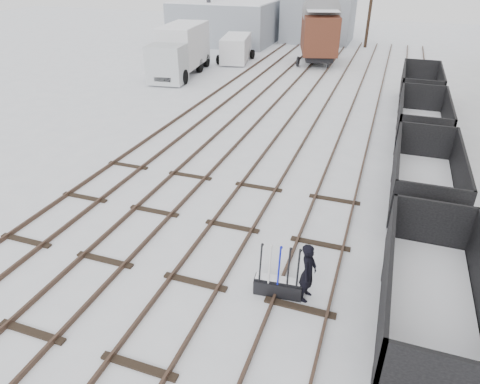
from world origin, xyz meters
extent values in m
plane|color=white|center=(0.00, 0.00, 0.00)|extent=(120.00, 120.00, 0.00)
cube|color=black|center=(-6.72, 14.00, 0.07)|extent=(0.07, 52.00, 0.15)
cube|color=black|center=(-5.28, 14.00, 0.07)|extent=(0.07, 52.00, 0.15)
cube|color=black|center=(-6.00, 2.00, 0.03)|extent=(1.90, 0.20, 0.08)
cube|color=black|center=(-3.72, 14.00, 0.07)|extent=(0.07, 52.00, 0.15)
cube|color=black|center=(-2.28, 14.00, 0.07)|extent=(0.07, 52.00, 0.15)
cube|color=black|center=(-3.00, 2.00, 0.03)|extent=(1.90, 0.20, 0.08)
cube|color=black|center=(-0.72, 14.00, 0.07)|extent=(0.07, 52.00, 0.15)
cube|color=black|center=(0.72, 14.00, 0.07)|extent=(0.07, 52.00, 0.15)
cube|color=black|center=(0.00, 2.00, 0.03)|extent=(1.90, 0.20, 0.08)
cube|color=black|center=(2.28, 14.00, 0.07)|extent=(0.07, 52.00, 0.15)
cube|color=black|center=(3.72, 14.00, 0.07)|extent=(0.07, 52.00, 0.15)
cube|color=black|center=(3.00, 2.00, 0.03)|extent=(1.90, 0.20, 0.08)
cube|color=black|center=(5.28, 14.00, 0.07)|extent=(0.07, 52.00, 0.15)
cube|color=black|center=(6.72, 14.00, 0.07)|extent=(0.07, 52.00, 0.15)
cube|color=black|center=(6.00, 2.00, 0.03)|extent=(1.90, 0.20, 0.08)
cube|color=#8D949F|center=(-13.00, 36.00, 2.00)|extent=(10.00, 8.00, 4.00)
cube|color=white|center=(-13.00, 36.00, 4.05)|extent=(9.80, 7.84, 0.10)
cube|color=#8D949F|center=(-4.00, 40.00, 2.20)|extent=(7.00, 6.00, 4.40)
cube|color=black|center=(2.31, 0.37, 0.22)|extent=(1.33, 0.53, 0.44)
cube|color=black|center=(2.31, 0.37, 0.46)|extent=(1.32, 0.41, 0.06)
cube|color=white|center=(2.31, 0.37, 0.50)|extent=(1.27, 0.37, 0.03)
cylinder|color=black|center=(1.81, 0.33, 0.95)|extent=(0.08, 0.32, 1.08)
cylinder|color=silver|center=(2.06, 0.35, 0.95)|extent=(0.08, 0.32, 1.08)
cylinder|color=#0D15AA|center=(2.31, 0.37, 0.95)|extent=(0.08, 0.32, 1.08)
cylinder|color=black|center=(2.56, 0.39, 0.95)|extent=(0.08, 0.32, 1.08)
cylinder|color=black|center=(2.81, 0.41, 0.95)|extent=(0.08, 0.32, 1.08)
imported|color=black|center=(3.06, 0.47, 0.85)|extent=(0.48, 0.67, 1.71)
cube|color=black|center=(6.00, 0.15, 0.60)|extent=(1.77, 4.87, 0.37)
cube|color=black|center=(6.00, 0.15, 0.78)|extent=(2.21, 5.53, 0.11)
cube|color=black|center=(4.94, 0.15, 1.52)|extent=(0.09, 5.53, 1.47)
cube|color=white|center=(6.00, 0.15, 0.88)|extent=(1.99, 5.31, 0.06)
cylinder|color=black|center=(4.99, -1.62, 0.32)|extent=(0.11, 0.65, 0.65)
cylinder|color=black|center=(7.01, 1.92, 0.32)|extent=(0.11, 0.65, 0.65)
cube|color=black|center=(6.00, 6.55, 0.60)|extent=(1.77, 4.87, 0.37)
cube|color=black|center=(6.00, 6.55, 0.78)|extent=(2.21, 5.53, 0.11)
cube|color=black|center=(4.94, 6.55, 1.52)|extent=(0.09, 5.53, 1.47)
cube|color=black|center=(7.06, 6.55, 1.52)|extent=(0.09, 5.53, 1.47)
cube|color=white|center=(6.00, 6.55, 0.88)|extent=(1.99, 5.31, 0.06)
cylinder|color=black|center=(4.99, 4.78, 0.32)|extent=(0.11, 0.65, 0.65)
cylinder|color=black|center=(7.01, 8.32, 0.32)|extent=(0.11, 0.65, 0.65)
cube|color=black|center=(6.00, 12.95, 0.60)|extent=(1.77, 4.87, 0.37)
cube|color=black|center=(6.00, 12.95, 0.78)|extent=(2.21, 5.53, 0.11)
cube|color=black|center=(4.94, 12.95, 1.52)|extent=(0.09, 5.53, 1.47)
cube|color=black|center=(7.06, 12.95, 1.52)|extent=(0.09, 5.53, 1.47)
cube|color=white|center=(6.00, 12.95, 0.88)|extent=(1.99, 5.31, 0.06)
cylinder|color=black|center=(4.99, 11.18, 0.32)|extent=(0.11, 0.65, 0.65)
cylinder|color=black|center=(7.01, 14.72, 0.32)|extent=(0.11, 0.65, 0.65)
cube|color=black|center=(6.00, 19.35, 0.60)|extent=(1.77, 4.87, 0.37)
cube|color=black|center=(6.00, 19.35, 0.78)|extent=(2.21, 5.53, 0.11)
cube|color=black|center=(4.94, 19.35, 1.52)|extent=(0.09, 5.53, 1.47)
cube|color=black|center=(7.06, 19.35, 1.52)|extent=(0.09, 5.53, 1.47)
cube|color=white|center=(6.00, 19.35, 0.88)|extent=(1.99, 5.31, 0.06)
cylinder|color=black|center=(4.99, 17.58, 0.32)|extent=(0.11, 0.65, 0.65)
cylinder|color=black|center=(7.01, 21.12, 0.32)|extent=(0.11, 0.65, 0.65)
cube|color=black|center=(-2.02, 29.29, 0.74)|extent=(3.40, 5.44, 0.46)
cube|color=#462415|center=(-2.02, 29.29, 2.46)|extent=(4.11, 6.24, 2.98)
cube|color=white|center=(-2.02, 29.29, 4.36)|extent=(3.77, 5.89, 0.05)
cylinder|color=black|center=(-3.28, 27.46, 0.40)|extent=(0.14, 0.80, 0.80)
cylinder|color=black|center=(-0.76, 31.13, 0.40)|extent=(0.14, 0.80, 0.80)
cube|color=black|center=(-11.16, 21.73, 0.57)|extent=(2.18, 7.98, 0.31)
cube|color=#B2B8BD|center=(-11.16, 18.82, 1.40)|extent=(2.72, 2.36, 2.59)
cube|color=silver|center=(-11.16, 22.56, 2.08)|extent=(3.22, 5.67, 2.91)
cube|color=white|center=(-11.16, 22.56, 3.55)|extent=(3.16, 5.56, 0.04)
cylinder|color=black|center=(-12.30, 19.03, 0.52)|extent=(0.31, 1.04, 1.04)
cylinder|color=black|center=(-10.02, 24.64, 0.52)|extent=(0.31, 1.04, 1.04)
cube|color=silver|center=(-8.79, 27.57, 1.10)|extent=(3.01, 5.16, 1.98)
cube|color=white|center=(-8.79, 27.57, 2.11)|extent=(2.93, 5.04, 0.04)
cylinder|color=black|center=(-9.78, 26.03, 0.38)|extent=(0.24, 0.77, 0.77)
cylinder|color=black|center=(-7.80, 29.11, 0.38)|extent=(0.24, 0.77, 0.77)
cube|color=#323238|center=(-13.73, 33.39, 0.38)|extent=(1.94, 1.94, 0.76)
cylinder|color=#323238|center=(-13.73, 33.39, 3.78)|extent=(0.42, 0.42, 7.55)
cylinder|color=black|center=(-4.74, 37.80, 3.84)|extent=(0.30, 0.30, 7.69)
camera|label=1|loc=(4.30, -8.35, 8.09)|focal=32.00mm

